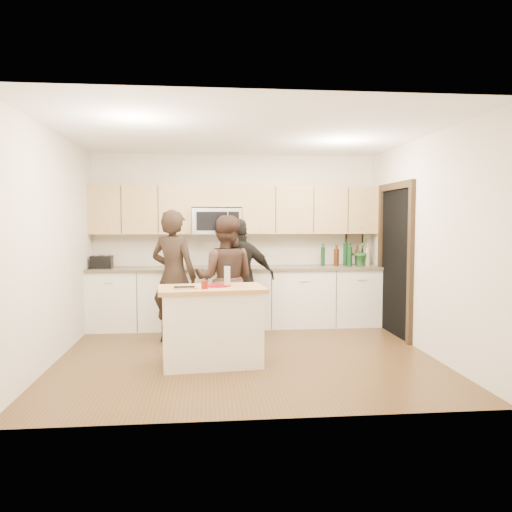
{
  "coord_description": "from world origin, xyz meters",
  "views": [
    {
      "loc": [
        -0.47,
        -6.02,
        1.65
      ],
      "look_at": [
        0.16,
        0.35,
        1.2
      ],
      "focal_mm": 35.0,
      "sensor_mm": 36.0,
      "label": 1
    }
  ],
  "objects": [
    {
      "name": "woman_right",
      "position": [
        0.0,
        1.1,
        0.84
      ],
      "size": [
        1.0,
        0.45,
        1.69
      ],
      "primitive_type": "imported",
      "rotation": [
        0.0,
        0.0,
        3.1
      ],
      "color": "black",
      "rests_on": "ground"
    },
    {
      "name": "doorway",
      "position": [
        2.23,
        0.9,
        1.16
      ],
      "size": [
        0.06,
        1.25,
        2.2
      ],
      "color": "black",
      "rests_on": "ground"
    },
    {
      "name": "woman_center",
      "position": [
        -0.23,
        0.74,
        0.86
      ],
      "size": [
        0.94,
        0.79,
        1.73
      ],
      "primitive_type": "imported",
      "rotation": [
        0.0,
        0.0,
        2.97
      ],
      "color": "#322019",
      "rests_on": "ground"
    },
    {
      "name": "microwave",
      "position": [
        -0.31,
        1.8,
        1.65
      ],
      "size": [
        0.76,
        0.41,
        0.4
      ],
      "color": "silver",
      "rests_on": "ground"
    },
    {
      "name": "tongs",
      "position": [
        -0.72,
        -0.51,
        0.93
      ],
      "size": [
        0.23,
        0.05,
        0.02
      ],
      "primitive_type": "cube",
      "rotation": [
        0.0,
        0.0,
        0.09
      ],
      "color": "black",
      "rests_on": "cutting_board"
    },
    {
      "name": "box_grater",
      "position": [
        -0.24,
        -0.3,
        1.04
      ],
      "size": [
        0.08,
        0.07,
        0.24
      ],
      "color": "silver",
      "rests_on": "red_plate"
    },
    {
      "name": "back_cabinetry",
      "position": [
        0.0,
        1.69,
        0.47
      ],
      "size": [
        4.5,
        0.66,
        0.94
      ],
      "color": "white",
      "rests_on": "ground"
    },
    {
      "name": "island",
      "position": [
        -0.42,
        -0.35,
        0.45
      ],
      "size": [
        1.26,
        0.81,
        0.9
      ],
      "rotation": [
        0.0,
        0.0,
        0.09
      ],
      "color": "white",
      "rests_on": "ground"
    },
    {
      "name": "toaster",
      "position": [
        -2.05,
        1.67,
        1.03
      ],
      "size": [
        0.31,
        0.22,
        0.19
      ],
      "color": "black",
      "rests_on": "back_cabinetry"
    },
    {
      "name": "floor",
      "position": [
        0.0,
        0.0,
        0.0
      ],
      "size": [
        4.5,
        4.5,
        0.0
      ],
      "primitive_type": "plane",
      "color": "#52391C",
      "rests_on": "ground"
    },
    {
      "name": "cutting_board",
      "position": [
        -0.71,
        -0.43,
        0.91
      ],
      "size": [
        0.28,
        0.22,
        0.02
      ],
      "primitive_type": "cube",
      "rotation": [
        0.0,
        0.0,
        0.09
      ],
      "color": "#AB7947",
      "rests_on": "island"
    },
    {
      "name": "red_plate",
      "position": [
        -0.35,
        -0.28,
        0.91
      ],
      "size": [
        0.32,
        0.32,
        0.02
      ],
      "primitive_type": "cylinder",
      "color": "maroon",
      "rests_on": "island"
    },
    {
      "name": "dish_towel",
      "position": [
        -0.95,
        1.5,
        0.8
      ],
      "size": [
        0.34,
        0.6,
        0.48
      ],
      "color": "white",
      "rests_on": "ground"
    },
    {
      "name": "knife",
      "position": [
        -0.74,
        -0.61,
        0.92
      ],
      "size": [
        0.18,
        0.04,
        0.01
      ],
      "primitive_type": "cube",
      "rotation": [
        0.0,
        0.0,
        0.09
      ],
      "color": "silver",
      "rests_on": "cutting_board"
    },
    {
      "name": "drink_glass",
      "position": [
        -0.5,
        -0.5,
        0.95
      ],
      "size": [
        0.08,
        0.08,
        0.09
      ],
      "primitive_type": "cylinder",
      "color": "maroon",
      "rests_on": "island"
    },
    {
      "name": "framed_picture",
      "position": [
        1.95,
        1.98,
        1.28
      ],
      "size": [
        0.3,
        0.03,
        0.38
      ],
      "color": "black",
      "rests_on": "ground"
    },
    {
      "name": "bottle_cluster",
      "position": [
        1.75,
        1.71,
        1.12
      ],
      "size": [
        0.79,
        0.25,
        0.42
      ],
      "color": "black",
      "rests_on": "back_cabinetry"
    },
    {
      "name": "woman_left",
      "position": [
        -0.92,
        0.77,
        0.9
      ],
      "size": [
        0.78,
        0.68,
        1.8
      ],
      "primitive_type": "imported",
      "rotation": [
        0.0,
        0.0,
        2.69
      ],
      "color": "black",
      "rests_on": "ground"
    },
    {
      "name": "room_shell",
      "position": [
        0.0,
        0.0,
        1.73
      ],
      "size": [
        4.52,
        4.02,
        2.71
      ],
      "color": "beige",
      "rests_on": "ground"
    },
    {
      "name": "orchid",
      "position": [
        1.98,
        1.72,
        1.17
      ],
      "size": [
        0.32,
        0.31,
        0.46
      ],
      "primitive_type": "imported",
      "rotation": [
        0.0,
        0.0,
        0.64
      ],
      "color": "#2D7231",
      "rests_on": "back_cabinetry"
    },
    {
      "name": "upper_cabinetry",
      "position": [
        0.03,
        1.83,
        1.84
      ],
      "size": [
        4.5,
        0.33,
        0.75
      ],
      "color": "tan",
      "rests_on": "ground"
    }
  ]
}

